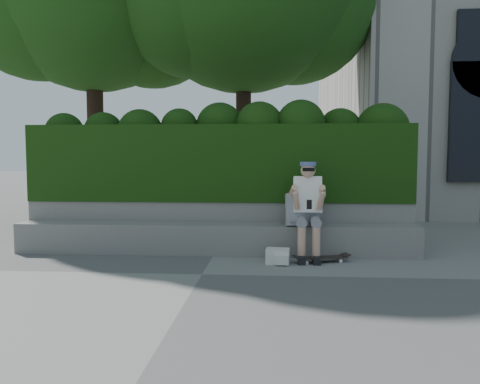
# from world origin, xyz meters

# --- Properties ---
(ground) EXTENTS (80.00, 80.00, 0.00)m
(ground) POSITION_xyz_m (0.00, 0.00, 0.00)
(ground) COLOR slate
(ground) RESTS_ON ground
(bench_ledge) EXTENTS (6.00, 0.45, 0.45)m
(bench_ledge) POSITION_xyz_m (0.00, 1.25, 0.23)
(bench_ledge) COLOR gray
(bench_ledge) RESTS_ON ground
(planter_wall) EXTENTS (6.00, 0.50, 0.75)m
(planter_wall) POSITION_xyz_m (0.00, 1.73, 0.38)
(planter_wall) COLOR gray
(planter_wall) RESTS_ON ground
(hedge) EXTENTS (6.00, 1.00, 1.20)m
(hedge) POSITION_xyz_m (0.00, 1.95, 1.35)
(hedge) COLOR black
(hedge) RESTS_ON planter_wall
(person) EXTENTS (0.40, 0.76, 1.38)m
(person) POSITION_xyz_m (1.37, 1.07, 0.75)
(person) COLOR slate
(person) RESTS_ON ground
(skateboard) EXTENTS (0.73, 0.37, 0.07)m
(skateboard) POSITION_xyz_m (1.54, 0.77, 0.06)
(skateboard) COLOR black
(skateboard) RESTS_ON ground
(backpack_plaid) EXTENTS (0.33, 0.20, 0.46)m
(backpack_plaid) POSITION_xyz_m (1.22, 1.15, 0.68)
(backpack_plaid) COLOR silver
(backpack_plaid) RESTS_ON bench_ledge
(backpack_ground) EXTENTS (0.33, 0.25, 0.20)m
(backpack_ground) POSITION_xyz_m (0.94, 0.66, 0.10)
(backpack_ground) COLOR silver
(backpack_ground) RESTS_ON ground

